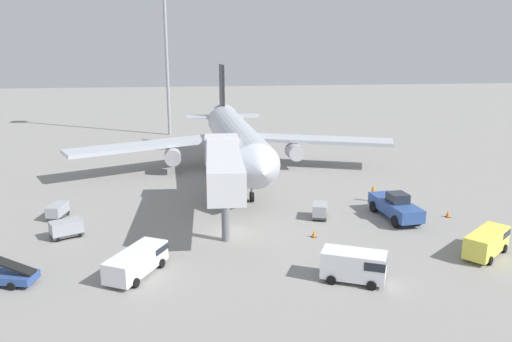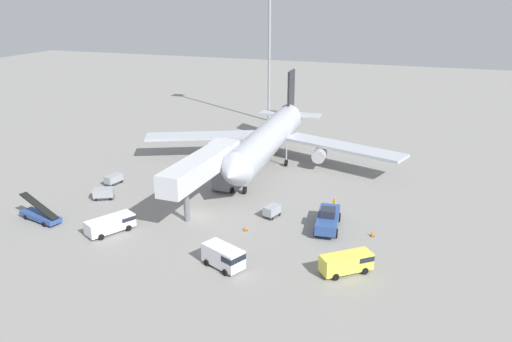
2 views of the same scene
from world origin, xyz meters
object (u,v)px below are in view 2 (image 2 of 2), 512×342
(jet_bridge, at_px, (205,167))
(belt_loader_truck, at_px, (40,215))
(pushback_tug, at_px, (328,219))
(ground_crew_worker_foreground, at_px, (335,204))
(safety_cone_alpha, at_px, (372,233))
(baggage_cart_far_right, at_px, (272,211))
(safety_cone_bravo, at_px, (246,228))
(service_van_near_center, at_px, (112,223))
(airplane_at_gate, at_px, (269,138))
(service_van_far_center, at_px, (224,256))
(apron_light_mast, at_px, (270,15))
(service_van_near_right, at_px, (348,262))
(baggage_cart_outer_left, at_px, (104,193))
(baggage_cart_rear_left, at_px, (114,179))

(jet_bridge, distance_m, belt_loader_truck, 20.71)
(pushback_tug, bearing_deg, ground_crew_worker_foreground, 93.02)
(belt_loader_truck, height_order, safety_cone_alpha, belt_loader_truck)
(baggage_cart_far_right, bearing_deg, safety_cone_alpha, -5.58)
(pushback_tug, xyz_separation_m, safety_cone_bravo, (-8.88, -3.79, -0.89))
(service_van_near_center, xyz_separation_m, ground_crew_worker_foreground, (23.08, 14.76, -0.15))
(airplane_at_gate, relative_size, pushback_tug, 6.04)
(belt_loader_truck, bearing_deg, service_van_far_center, -6.29)
(service_van_far_center, distance_m, baggage_cart_far_right, 13.34)
(ground_crew_worker_foreground, xyz_separation_m, apron_light_mast, (-22.98, 42.94, 21.00))
(service_van_near_right, bearing_deg, baggage_cart_far_right, 137.75)
(service_van_near_right, bearing_deg, safety_cone_alpha, 81.68)
(belt_loader_truck, xyz_separation_m, safety_cone_bravo, (24.43, 5.79, -0.43))
(safety_cone_alpha, bearing_deg, service_van_far_center, -137.43)
(apron_light_mast, bearing_deg, service_van_far_center, -75.84)
(baggage_cart_outer_left, bearing_deg, safety_cone_bravo, -7.08)
(safety_cone_alpha, xyz_separation_m, safety_cone_bravo, (-14.12, -3.50, -0.02))
(baggage_cart_outer_left, relative_size, ground_crew_worker_foreground, 1.76)
(safety_cone_bravo, bearing_deg, airplane_at_gate, 101.64)
(safety_cone_bravo, bearing_deg, belt_loader_truck, -166.66)
(pushback_tug, xyz_separation_m, service_van_near_right, (3.94, -9.17, -0.06))
(service_van_near_center, bearing_deg, safety_cone_alpha, 17.42)
(baggage_cart_far_right, height_order, safety_cone_alpha, baggage_cart_far_right)
(service_van_near_center, relative_size, safety_cone_bravo, 9.07)
(airplane_at_gate, xyz_separation_m, jet_bridge, (-2.65, -18.27, 0.68))
(service_van_far_center, bearing_deg, service_van_near_center, 168.59)
(service_van_near_center, bearing_deg, airplane_at_gate, 71.58)
(belt_loader_truck, distance_m, safety_cone_alpha, 39.66)
(ground_crew_worker_foreground, relative_size, safety_cone_bravo, 2.64)
(safety_cone_bravo, bearing_deg, baggage_cart_rear_left, 161.42)
(belt_loader_truck, xyz_separation_m, service_van_far_center, (25.39, -2.80, 0.51))
(service_van_far_center, bearing_deg, jet_bridge, 121.45)
(pushback_tug, height_order, baggage_cart_far_right, pushback_tug)
(airplane_at_gate, height_order, ground_crew_worker_foreground, airplane_at_gate)
(safety_cone_bravo, bearing_deg, service_van_near_right, -22.79)
(jet_bridge, bearing_deg, pushback_tug, -5.01)
(ground_crew_worker_foreground, bearing_deg, belt_loader_truck, -155.47)
(baggage_cart_rear_left, relative_size, safety_cone_bravo, 4.30)
(safety_cone_bravo, bearing_deg, ground_crew_worker_foreground, 47.20)
(baggage_cart_rear_left, xyz_separation_m, baggage_cart_outer_left, (1.98, -5.19, 0.06))
(safety_cone_bravo, bearing_deg, baggage_cart_far_right, 70.14)
(airplane_at_gate, relative_size, safety_cone_bravo, 66.11)
(belt_loader_truck, relative_size, service_van_near_center, 1.07)
(baggage_cart_rear_left, bearing_deg, airplane_at_gate, 40.19)
(belt_loader_truck, height_order, baggage_cart_outer_left, belt_loader_truck)
(baggage_cart_far_right, bearing_deg, airplane_at_gate, 109.21)
(service_van_near_center, distance_m, safety_cone_alpha, 29.99)
(jet_bridge, relative_size, baggage_cart_rear_left, 6.01)
(baggage_cart_outer_left, xyz_separation_m, safety_cone_alpha, (35.50, 0.84, -0.49))
(baggage_cart_rear_left, height_order, baggage_cart_outer_left, baggage_cart_outer_left)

